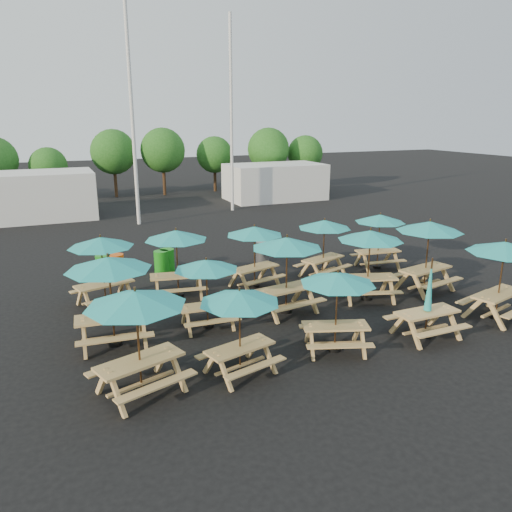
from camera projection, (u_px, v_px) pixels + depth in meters
name	position (u px, v px, depth m)	size (l,w,h in m)	color
ground	(273.00, 298.00, 17.12)	(120.00, 120.00, 0.00)	black
picnic_unit_0	(136.00, 305.00, 10.67)	(2.79, 2.79, 2.46)	tan
picnic_unit_1	(109.00, 269.00, 13.02)	(2.42, 2.42, 2.52)	tan
picnic_unit_2	(101.00, 246.00, 15.89)	(2.58, 2.58, 2.33)	tan
picnic_unit_3	(240.00, 302.00, 11.59)	(2.35, 2.35, 2.15)	tan
picnic_unit_4	(206.00, 269.00, 14.24)	(1.97, 1.97, 2.09)	tan
picnic_unit_5	(176.00, 239.00, 16.69)	(2.44, 2.44, 2.37)	tan
picnic_unit_6	(338.00, 283.00, 12.77)	(2.51, 2.51, 2.20)	tan
picnic_unit_7	(287.00, 247.00, 15.28)	(2.52, 2.52, 2.47)	tan
picnic_unit_8	(255.00, 234.00, 17.69)	(2.50, 2.50, 2.27)	tan
picnic_unit_9	(428.00, 305.00, 13.85)	(1.84, 1.61, 2.32)	tan
picnic_unit_10	(370.00, 239.00, 16.42)	(2.72, 2.72, 2.42)	tan
picnic_unit_11	(324.00, 227.00, 18.86)	(2.57, 2.57, 2.25)	tan
picnic_unit_12	(504.00, 252.00, 14.85)	(2.68, 2.68, 2.45)	tan
picnic_unit_13	(429.00, 231.00, 17.23)	(2.68, 2.68, 2.55)	tan
picnic_unit_14	(380.00, 222.00, 19.95)	(2.24, 2.24, 2.25)	tan
waste_bin_0	(104.00, 267.00, 19.06)	(0.57, 0.57, 0.91)	#1A8E19
waste_bin_1	(117.00, 266.00, 19.18)	(0.57, 0.57, 0.91)	#E5530D
waste_bin_2	(161.00, 262.00, 19.66)	(0.57, 0.57, 0.91)	#1A8E19
waste_bin_3	(167.00, 260.00, 19.94)	(0.57, 0.57, 0.91)	#1A8E19
waste_bin_4	(263.00, 252.00, 21.13)	(0.57, 0.57, 0.91)	gray
mast_0	(132.00, 116.00, 27.13)	(0.20, 0.20, 12.00)	silver
mast_1	(231.00, 116.00, 31.36)	(0.20, 0.20, 12.00)	silver
event_tent_0	(24.00, 196.00, 29.65)	(8.00, 4.00, 2.80)	silver
event_tent_1	(275.00, 182.00, 36.99)	(7.00, 4.00, 2.60)	silver
tree_2	(48.00, 166.00, 34.93)	(2.59, 2.59, 3.93)	#382314
tree_3	(113.00, 152.00, 37.41)	(3.36, 3.36, 5.09)	#382314
tree_4	(163.00, 150.00, 38.37)	(3.41, 3.41, 5.17)	#382314
tree_5	(214.00, 155.00, 40.51)	(2.94, 2.94, 4.45)	#382314
tree_6	(268.00, 149.00, 40.33)	(3.38, 3.38, 5.13)	#382314
tree_7	(305.00, 153.00, 41.75)	(2.95, 2.95, 4.48)	#382314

